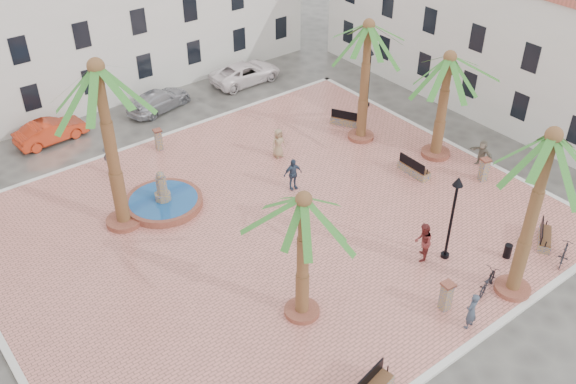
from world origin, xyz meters
The scene contains 34 objects.
ground centered at (0.00, 0.00, 0.00)m, with size 120.00×120.00×0.00m, color #56544F.
plaza centered at (0.00, 0.00, 0.07)m, with size 26.00×22.00×0.15m, color tan.
kerb_n centered at (0.00, 11.00, 0.08)m, with size 26.30×0.30×0.16m, color silver.
kerb_s centered at (0.00, -11.00, 0.08)m, with size 26.30×0.30×0.16m, color silver.
kerb_e centered at (13.00, 0.00, 0.08)m, with size 0.30×22.30×0.16m, color silver.
kerb_w centered at (-13.00, 0.00, 0.08)m, with size 0.30×22.30×0.16m, color silver.
building_north centered at (0.00, 19.99, 4.77)m, with size 30.40×7.40×9.50m.
building_east centered at (19.99, 2.00, 4.52)m, with size 7.40×26.40×9.00m.
fountain centered at (-3.47, 4.59, 0.43)m, with size 3.96×3.96×2.04m.
palm_nw centered at (-5.72, 4.47, 7.48)m, with size 5.68×5.68×8.67m.
palm_sw centered at (-2.63, -5.62, 5.17)m, with size 4.78×4.78×6.10m.
palm_s centered at (5.37, -10.14, 6.99)m, with size 5.00×5.00×8.03m.
palm_e centered at (11.25, -0.58, 5.30)m, with size 5.31×5.31×6.34m.
palm_ne centered at (9.20, 3.48, 6.32)m, with size 5.03×5.03×7.34m.
bench_se centered at (9.26, -9.06, 0.42)m, with size 1.80×1.43×0.95m.
bench_e centered at (8.78, -1.20, 0.44)m, with size 0.65×1.96×1.03m.
bench_ne centered at (9.61, 5.20, 0.44)m, with size 1.48×2.00×1.03m.
lamppost_s centered at (4.80, -6.88, 3.13)m, with size 0.48×0.48×4.40m.
lamppost_e centered at (12.40, 6.31, 2.80)m, with size 0.43×0.43×3.92m.
bollard_se centered at (2.22, -9.06, 0.87)m, with size 0.54×0.54×1.39m.
bollard_n centered at (-0.96, 9.68, 0.81)m, with size 0.52×0.52×1.28m.
bollard_e centered at (11.27, -3.90, 0.84)m, with size 0.57×0.57×1.33m.
litter_bin centered at (7.02, -8.63, 0.50)m, with size 0.36×0.36×0.70m, color black.
cyclist_a centered at (2.21, -10.34, 1.02)m, with size 0.64×0.42×1.74m, color #363F4F.
bicycle_a centered at (4.53, -9.41, 0.61)m, with size 0.61×1.76×0.92m, color black.
cyclist_b centered at (3.81, -6.30, 1.11)m, with size 0.94×0.73×1.93m, color maroon.
bicycle_b centered at (8.70, -10.40, 0.65)m, with size 0.47×1.67×1.00m, color black.
pedestrian_fountain_a centered at (4.03, 4.80, 1.02)m, with size 0.85×0.55×1.74m, color #9B7F5D.
pedestrian_fountain_b centered at (2.69, 1.76, 1.05)m, with size 1.05×0.44×1.80m, color #2E3F57.
pedestrian_north centered at (-4.23, 9.04, 1.01)m, with size 1.11×0.64×1.72m, color #424146.
pedestrian_east centered at (12.40, -2.83, 0.93)m, with size 1.44×0.46×1.56m, color #766D5C.
car_red centered at (-5.47, 14.64, 0.69)m, with size 1.47×4.20×1.38m, color red.
car_silver centered at (1.58, 14.38, 0.66)m, with size 1.85×4.56×1.32m, color #A9AAB2.
car_white centered at (8.36, 14.32, 0.71)m, with size 2.35×5.10×1.42m, color white.
Camera 1 is at (-14.67, -20.22, 19.46)m, focal length 40.00 mm.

